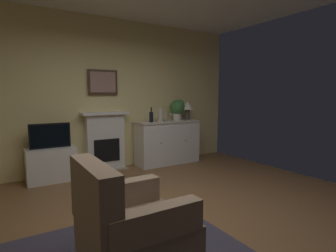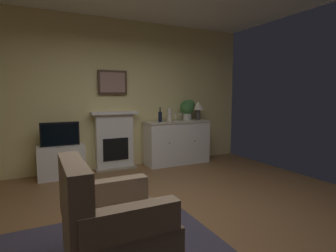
{
  "view_description": "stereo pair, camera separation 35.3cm",
  "coord_description": "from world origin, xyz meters",
  "px_view_note": "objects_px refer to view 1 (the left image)",
  "views": [
    {
      "loc": [
        -1.59,
        -2.32,
        1.4
      ],
      "look_at": [
        0.26,
        0.66,
        1.0
      ],
      "focal_mm": 28.71,
      "sensor_mm": 36.0,
      "label": 1
    },
    {
      "loc": [
        -1.28,
        -2.49,
        1.4
      ],
      "look_at": [
        0.26,
        0.66,
        1.0
      ],
      "focal_mm": 28.71,
      "sensor_mm": 36.0,
      "label": 2
    }
  ],
  "objects_px": {
    "sideboard_cabinet": "(168,142)",
    "tv_set": "(50,136)",
    "wine_glass_center": "(171,115)",
    "potted_plant_small": "(177,108)",
    "table_lamp": "(187,107)",
    "vase_decorative": "(160,115)",
    "tv_cabinet": "(51,164)",
    "armchair": "(129,226)",
    "wine_bottle": "(151,117)",
    "fireplace_unit": "(105,141)",
    "wine_glass_left": "(166,115)",
    "framed_picture": "(103,82)"
  },
  "relations": [
    {
      "from": "fireplace_unit",
      "to": "wine_glass_center",
      "type": "xyz_separation_m",
      "value": [
        1.3,
        -0.23,
        0.45
      ]
    },
    {
      "from": "sideboard_cabinet",
      "to": "tv_set",
      "type": "height_order",
      "value": "tv_set"
    },
    {
      "from": "wine_bottle",
      "to": "vase_decorative",
      "type": "bearing_deg",
      "value": -4.78
    },
    {
      "from": "wine_bottle",
      "to": "wine_glass_left",
      "type": "xyz_separation_m",
      "value": [
        0.33,
        -0.02,
        0.01
      ]
    },
    {
      "from": "wine_glass_left",
      "to": "vase_decorative",
      "type": "height_order",
      "value": "vase_decorative"
    },
    {
      "from": "table_lamp",
      "to": "armchair",
      "type": "relative_size",
      "value": 0.43
    },
    {
      "from": "wine_glass_left",
      "to": "potted_plant_small",
      "type": "bearing_deg",
      "value": 15.85
    },
    {
      "from": "sideboard_cabinet",
      "to": "wine_glass_center",
      "type": "bearing_deg",
      "value": -48.26
    },
    {
      "from": "table_lamp",
      "to": "framed_picture",
      "type": "bearing_deg",
      "value": 172.79
    },
    {
      "from": "tv_cabinet",
      "to": "tv_set",
      "type": "distance_m",
      "value": 0.48
    },
    {
      "from": "wine_bottle",
      "to": "wine_glass_left",
      "type": "distance_m",
      "value": 0.33
    },
    {
      "from": "vase_decorative",
      "to": "wine_glass_center",
      "type": "bearing_deg",
      "value": 0.1
    },
    {
      "from": "sideboard_cabinet",
      "to": "wine_glass_left",
      "type": "relative_size",
      "value": 8.16
    },
    {
      "from": "vase_decorative",
      "to": "tv_set",
      "type": "height_order",
      "value": "vase_decorative"
    },
    {
      "from": "wine_glass_center",
      "to": "potted_plant_small",
      "type": "relative_size",
      "value": 0.38
    },
    {
      "from": "fireplace_unit",
      "to": "wine_glass_left",
      "type": "distance_m",
      "value": 1.3
    },
    {
      "from": "tv_set",
      "to": "potted_plant_small",
      "type": "relative_size",
      "value": 1.44
    },
    {
      "from": "framed_picture",
      "to": "table_lamp",
      "type": "relative_size",
      "value": 1.37
    },
    {
      "from": "fireplace_unit",
      "to": "wine_bottle",
      "type": "distance_m",
      "value": 0.99
    },
    {
      "from": "sideboard_cabinet",
      "to": "tv_set",
      "type": "bearing_deg",
      "value": -179.79
    },
    {
      "from": "table_lamp",
      "to": "armchair",
      "type": "height_order",
      "value": "table_lamp"
    },
    {
      "from": "framed_picture",
      "to": "sideboard_cabinet",
      "type": "xyz_separation_m",
      "value": [
        1.26,
        -0.22,
        -1.2
      ]
    },
    {
      "from": "vase_decorative",
      "to": "tv_cabinet",
      "type": "height_order",
      "value": "vase_decorative"
    },
    {
      "from": "wine_glass_left",
      "to": "armchair",
      "type": "distance_m",
      "value": 3.45
    },
    {
      "from": "framed_picture",
      "to": "vase_decorative",
      "type": "xyz_separation_m",
      "value": [
        1.06,
        -0.27,
        -0.62
      ]
    },
    {
      "from": "table_lamp",
      "to": "tv_set",
      "type": "height_order",
      "value": "table_lamp"
    },
    {
      "from": "tv_cabinet",
      "to": "potted_plant_small",
      "type": "relative_size",
      "value": 1.74
    },
    {
      "from": "vase_decorative",
      "to": "tv_cabinet",
      "type": "bearing_deg",
      "value": 178.17
    },
    {
      "from": "vase_decorative",
      "to": "framed_picture",
      "type": "bearing_deg",
      "value": 165.59
    },
    {
      "from": "wine_bottle",
      "to": "tv_cabinet",
      "type": "height_order",
      "value": "wine_bottle"
    },
    {
      "from": "framed_picture",
      "to": "wine_glass_center",
      "type": "relative_size",
      "value": 3.33
    },
    {
      "from": "tv_cabinet",
      "to": "table_lamp",
      "type": "bearing_deg",
      "value": -0.31
    },
    {
      "from": "tv_cabinet",
      "to": "tv_set",
      "type": "height_order",
      "value": "tv_set"
    },
    {
      "from": "fireplace_unit",
      "to": "wine_glass_center",
      "type": "distance_m",
      "value": 1.4
    },
    {
      "from": "wine_glass_center",
      "to": "framed_picture",
      "type": "bearing_deg",
      "value": 168.2
    },
    {
      "from": "table_lamp",
      "to": "sideboard_cabinet",
      "type": "bearing_deg",
      "value": -180.0
    },
    {
      "from": "wine_glass_center",
      "to": "tv_set",
      "type": "relative_size",
      "value": 0.27
    },
    {
      "from": "table_lamp",
      "to": "wine_glass_center",
      "type": "bearing_deg",
      "value": -173.79
    },
    {
      "from": "fireplace_unit",
      "to": "table_lamp",
      "type": "xyz_separation_m",
      "value": [
        1.76,
        -0.18,
        0.61
      ]
    },
    {
      "from": "fireplace_unit",
      "to": "armchair",
      "type": "relative_size",
      "value": 1.2
    },
    {
      "from": "wine_bottle",
      "to": "tv_set",
      "type": "xyz_separation_m",
      "value": [
        -1.84,
        0.03,
        -0.23
      ]
    },
    {
      "from": "armchair",
      "to": "wine_bottle",
      "type": "bearing_deg",
      "value": 58.55
    },
    {
      "from": "wine_glass_left",
      "to": "potted_plant_small",
      "type": "relative_size",
      "value": 0.38
    },
    {
      "from": "wine_bottle",
      "to": "armchair",
      "type": "xyz_separation_m",
      "value": [
        -1.68,
        -2.75,
        -0.61
      ]
    },
    {
      "from": "framed_picture",
      "to": "tv_set",
      "type": "height_order",
      "value": "framed_picture"
    },
    {
      "from": "table_lamp",
      "to": "wine_glass_left",
      "type": "bearing_deg",
      "value": -174.88
    },
    {
      "from": "wine_bottle",
      "to": "tv_cabinet",
      "type": "bearing_deg",
      "value": 178.49
    },
    {
      "from": "table_lamp",
      "to": "potted_plant_small",
      "type": "height_order",
      "value": "potted_plant_small"
    },
    {
      "from": "tv_cabinet",
      "to": "wine_glass_center",
      "type": "bearing_deg",
      "value": -1.62
    },
    {
      "from": "sideboard_cabinet",
      "to": "table_lamp",
      "type": "relative_size",
      "value": 3.36
    }
  ]
}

